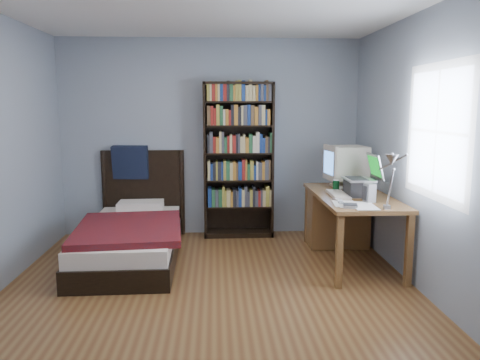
{
  "coord_description": "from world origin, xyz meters",
  "views": [
    {
      "loc": [
        0.05,
        -3.93,
        1.67
      ],
      "look_at": [
        0.3,
        0.67,
        0.93
      ],
      "focal_mm": 35.0,
      "sensor_mm": 36.0,
      "label": 1
    }
  ],
  "objects_px": {
    "desk_lamp": "(391,166)",
    "speaker": "(370,193)",
    "laptop": "(360,184)",
    "bookshelf": "(238,160)",
    "bed": "(132,234)",
    "desk": "(340,214)",
    "crt_monitor": "(346,163)",
    "soda_can": "(336,186)",
    "keyboard": "(338,195)"
  },
  "relations": [
    {
      "from": "desk_lamp",
      "to": "speaker",
      "type": "distance_m",
      "value": 0.74
    },
    {
      "from": "laptop",
      "to": "bookshelf",
      "type": "xyz_separation_m",
      "value": [
        -1.21,
        1.13,
        0.13
      ]
    },
    {
      "from": "desk_lamp",
      "to": "bed",
      "type": "xyz_separation_m",
      "value": [
        -2.38,
        1.3,
        -0.92
      ]
    },
    {
      "from": "desk",
      "to": "bed",
      "type": "relative_size",
      "value": 0.76
    },
    {
      "from": "crt_monitor",
      "to": "laptop",
      "type": "bearing_deg",
      "value": -89.46
    },
    {
      "from": "speaker",
      "to": "crt_monitor",
      "type": "bearing_deg",
      "value": 72.37
    },
    {
      "from": "laptop",
      "to": "speaker",
      "type": "height_order",
      "value": "laptop"
    },
    {
      "from": "bed",
      "to": "laptop",
      "type": "bearing_deg",
      "value": -7.66
    },
    {
      "from": "soda_can",
      "to": "bed",
      "type": "xyz_separation_m",
      "value": [
        -2.24,
        0.09,
        -0.54
      ]
    },
    {
      "from": "speaker",
      "to": "bookshelf",
      "type": "distance_m",
      "value": 1.9
    },
    {
      "from": "bookshelf",
      "to": "bed",
      "type": "bearing_deg",
      "value": -146.67
    },
    {
      "from": "laptop",
      "to": "bed",
      "type": "distance_m",
      "value": 2.53
    },
    {
      "from": "speaker",
      "to": "desk",
      "type": "bearing_deg",
      "value": 76.3
    },
    {
      "from": "speaker",
      "to": "bookshelf",
      "type": "xyz_separation_m",
      "value": [
        -1.21,
        1.46,
        0.16
      ]
    },
    {
      "from": "laptop",
      "to": "bed",
      "type": "bearing_deg",
      "value": 172.34
    },
    {
      "from": "laptop",
      "to": "desk_lamp",
      "type": "relative_size",
      "value": 0.8
    },
    {
      "from": "crt_monitor",
      "to": "desk_lamp",
      "type": "xyz_separation_m",
      "value": [
        -0.05,
        -1.52,
        0.17
      ]
    },
    {
      "from": "desk",
      "to": "bed",
      "type": "distance_m",
      "value": 2.38
    },
    {
      "from": "bed",
      "to": "desk_lamp",
      "type": "bearing_deg",
      "value": -28.6
    },
    {
      "from": "crt_monitor",
      "to": "keyboard",
      "type": "relative_size",
      "value": 1.1
    },
    {
      "from": "bed",
      "to": "speaker",
      "type": "bearing_deg",
      "value": -15.07
    },
    {
      "from": "soda_can",
      "to": "bookshelf",
      "type": "distance_m",
      "value": 1.37
    },
    {
      "from": "desk_lamp",
      "to": "speaker",
      "type": "height_order",
      "value": "desk_lamp"
    },
    {
      "from": "bookshelf",
      "to": "desk",
      "type": "bearing_deg",
      "value": -29.12
    },
    {
      "from": "crt_monitor",
      "to": "bookshelf",
      "type": "distance_m",
      "value": 1.34
    },
    {
      "from": "bookshelf",
      "to": "crt_monitor",
      "type": "bearing_deg",
      "value": -25.73
    },
    {
      "from": "desk_lamp",
      "to": "bed",
      "type": "relative_size",
      "value": 0.26
    },
    {
      "from": "keyboard",
      "to": "bed",
      "type": "relative_size",
      "value": 0.21
    },
    {
      "from": "laptop",
      "to": "keyboard",
      "type": "relative_size",
      "value": 1.0
    },
    {
      "from": "desk",
      "to": "speaker",
      "type": "height_order",
      "value": "speaker"
    },
    {
      "from": "speaker",
      "to": "soda_can",
      "type": "relative_size",
      "value": 1.43
    },
    {
      "from": "soda_can",
      "to": "bookshelf",
      "type": "xyz_separation_m",
      "value": [
        -1.02,
        0.9,
        0.19
      ]
    },
    {
      "from": "crt_monitor",
      "to": "desk_lamp",
      "type": "distance_m",
      "value": 1.53
    },
    {
      "from": "speaker",
      "to": "bed",
      "type": "relative_size",
      "value": 0.09
    },
    {
      "from": "desk_lamp",
      "to": "keyboard",
      "type": "xyz_separation_m",
      "value": [
        -0.17,
        0.97,
        -0.43
      ]
    },
    {
      "from": "keyboard",
      "to": "bookshelf",
      "type": "xyz_separation_m",
      "value": [
        -0.99,
        1.13,
        0.23
      ]
    },
    {
      "from": "keyboard",
      "to": "soda_can",
      "type": "bearing_deg",
      "value": 82.95
    },
    {
      "from": "soda_can",
      "to": "bookshelf",
      "type": "height_order",
      "value": "bookshelf"
    },
    {
      "from": "crt_monitor",
      "to": "desk_lamp",
      "type": "bearing_deg",
      "value": -91.84
    },
    {
      "from": "desk",
      "to": "bookshelf",
      "type": "xyz_separation_m",
      "value": [
        -1.15,
        0.64,
        0.56
      ]
    },
    {
      "from": "keyboard",
      "to": "crt_monitor",
      "type": "bearing_deg",
      "value": 69.56
    },
    {
      "from": "bookshelf",
      "to": "bed",
      "type": "xyz_separation_m",
      "value": [
        -1.22,
        -0.8,
        -0.72
      ]
    },
    {
      "from": "crt_monitor",
      "to": "speaker",
      "type": "xyz_separation_m",
      "value": [
        -0.0,
        -0.87,
        -0.18
      ]
    },
    {
      "from": "desk_lamp",
      "to": "bookshelf",
      "type": "xyz_separation_m",
      "value": [
        -1.16,
        2.1,
        -0.19
      ]
    },
    {
      "from": "desk_lamp",
      "to": "bed",
      "type": "bearing_deg",
      "value": 151.4
    },
    {
      "from": "laptop",
      "to": "bed",
      "type": "xyz_separation_m",
      "value": [
        -2.43,
        0.33,
        -0.59
      ]
    },
    {
      "from": "desk_lamp",
      "to": "soda_can",
      "type": "bearing_deg",
      "value": 96.56
    },
    {
      "from": "desk",
      "to": "speaker",
      "type": "relative_size",
      "value": 8.66
    },
    {
      "from": "speaker",
      "to": "soda_can",
      "type": "height_order",
      "value": "speaker"
    },
    {
      "from": "desk",
      "to": "bed",
      "type": "xyz_separation_m",
      "value": [
        -2.37,
        -0.16,
        -0.16
      ]
    }
  ]
}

